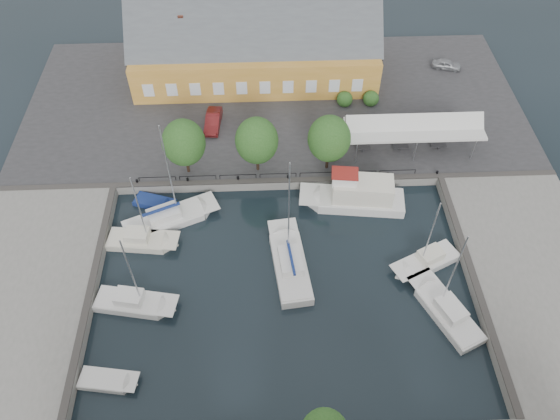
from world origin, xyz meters
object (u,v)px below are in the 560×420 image
(west_boat_c, at_px, (135,304))
(launch_nw, at_px, (154,203))
(center_sailboat, at_px, (290,264))
(trawler, at_px, (356,197))
(east_boat_b, at_px, (426,262))
(west_boat_a, at_px, (169,219))
(warehouse, at_px, (250,50))
(tent_canopy, at_px, (414,129))
(east_boat_c, at_px, (446,312))
(car_red, at_px, (213,121))
(car_silver, at_px, (447,64))
(launch_sw, at_px, (108,381))
(west_boat_b, at_px, (142,241))

(west_boat_c, bearing_deg, launch_nw, 88.33)
(west_boat_c, distance_m, launch_nw, 11.50)
(center_sailboat, xyz_separation_m, trawler, (6.84, 7.24, 0.65))
(east_boat_b, xyz_separation_m, west_boat_a, (-23.41, 5.98, 0.01))
(center_sailboat, bearing_deg, warehouse, 96.65)
(west_boat_a, bearing_deg, tent_canopy, 18.41)
(east_boat_c, height_order, west_boat_c, east_boat_c)
(car_red, xyz_separation_m, east_boat_b, (19.59, -18.63, -1.46))
(trawler, bearing_deg, west_boat_a, -175.35)
(car_silver, bearing_deg, launch_nw, 137.02)
(warehouse, relative_size, tent_canopy, 2.04)
(car_red, bearing_deg, warehouse, 71.23)
(launch_nw, bearing_deg, car_silver, 30.86)
(car_red, relative_size, west_boat_c, 0.45)
(east_boat_b, xyz_separation_m, launch_sw, (-26.58, -9.93, -0.17))
(west_boat_a, xyz_separation_m, west_boat_c, (-2.04, -9.20, -0.01))
(tent_canopy, distance_m, trawler, 9.73)
(tent_canopy, bearing_deg, car_red, 167.83)
(west_boat_c, bearing_deg, car_red, 75.00)
(trawler, bearing_deg, car_silver, 56.53)
(west_boat_b, bearing_deg, east_boat_b, -7.55)
(east_boat_c, bearing_deg, tent_canopy, 88.12)
(launch_sw, bearing_deg, trawler, 39.29)
(east_boat_b, height_order, east_boat_c, east_boat_c)
(car_silver, bearing_deg, trawler, 162.69)
(east_boat_b, height_order, west_boat_c, west_boat_c)
(tent_canopy, relative_size, car_red, 3.19)
(center_sailboat, height_order, east_boat_c, center_sailboat)
(trawler, bearing_deg, center_sailboat, -133.34)
(car_silver, distance_m, west_boat_c, 46.32)
(trawler, xyz_separation_m, west_boat_b, (-20.32, -4.04, -0.76))
(west_boat_a, bearing_deg, west_boat_c, -102.49)
(tent_canopy, xyz_separation_m, trawler, (-6.52, -6.71, -2.67))
(east_boat_c, height_order, west_boat_b, east_boat_c)
(center_sailboat, bearing_deg, west_boat_c, -165.51)
(car_silver, height_order, launch_nw, car_silver)
(west_boat_c, bearing_deg, launch_sw, -99.65)
(car_silver, distance_m, launch_sw, 51.88)
(east_boat_c, bearing_deg, west_boat_c, 175.89)
(east_boat_c, xyz_separation_m, launch_nw, (-25.65, 13.35, -0.17))
(tent_canopy, xyz_separation_m, car_silver, (7.28, 14.16, -2.09))
(car_silver, bearing_deg, center_sailboat, 159.88)
(tent_canopy, relative_size, west_boat_c, 1.45)
(launch_nw, bearing_deg, car_red, 61.96)
(east_boat_c, distance_m, west_boat_a, 26.38)
(west_boat_b, distance_m, west_boat_c, 6.63)
(tent_canopy, bearing_deg, east_boat_c, -91.88)
(east_boat_b, distance_m, west_boat_a, 24.16)
(trawler, height_order, east_boat_b, east_boat_b)
(trawler, bearing_deg, west_boat_c, -152.03)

